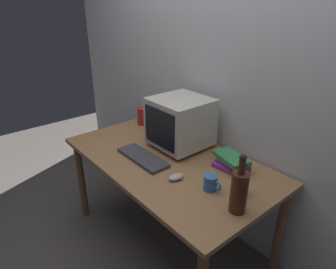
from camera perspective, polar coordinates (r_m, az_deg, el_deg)
ground_plane at (r=2.50m, az=-0.00°, el=-19.47°), size 6.00×6.00×0.00m
back_wall at (r=2.19m, az=10.00°, el=11.39°), size 4.00×0.08×2.50m
desk at (r=2.10m, az=-0.00°, el=-6.55°), size 1.52×0.85×0.74m
crt_monitor at (r=2.14m, az=2.36°, el=2.35°), size 0.38×0.39×0.37m
keyboard at (r=2.04m, az=-4.88°, el=-4.45°), size 0.42×0.15×0.02m
computer_mouse at (r=1.82m, az=1.56°, el=-8.18°), size 0.07×0.11×0.04m
bottle_tall at (r=1.56m, az=13.53°, el=-10.46°), size 0.09×0.09×0.33m
bottle_short at (r=1.71m, az=14.18°, el=-8.98°), size 0.06×0.06×0.20m
book_stack at (r=1.96m, az=12.17°, el=-5.23°), size 0.26×0.19×0.09m
mug at (r=1.73m, az=8.26°, el=-9.19°), size 0.12×0.08×0.09m
metal_canister at (r=2.59m, az=-4.92°, el=3.52°), size 0.09×0.09×0.15m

